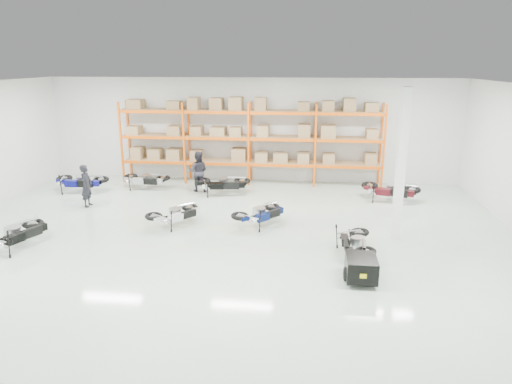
# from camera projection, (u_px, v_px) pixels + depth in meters

# --- Properties ---
(room) EXTENTS (18.00, 18.00, 18.00)m
(room) POSITION_uv_depth(u_px,v_px,m) (223.00, 165.00, 13.40)
(room) COLOR #B7CCB9
(room) RESTS_ON ground
(pallet_rack) EXTENTS (11.28, 0.98, 3.62)m
(pallet_rack) POSITION_uv_depth(u_px,v_px,m) (250.00, 132.00, 19.56)
(pallet_rack) COLOR #ED590C
(pallet_rack) RESTS_ON ground
(structural_column) EXTENTS (0.25, 0.25, 4.50)m
(structural_column) POSITION_uv_depth(u_px,v_px,m) (401.00, 165.00, 13.33)
(structural_column) COLOR white
(structural_column) RESTS_ON ground
(moto_blue_centre) EXTENTS (1.75, 1.84, 1.10)m
(moto_blue_centre) POSITION_uv_depth(u_px,v_px,m) (261.00, 210.00, 14.79)
(moto_blue_centre) COLOR #07154E
(moto_blue_centre) RESTS_ON ground
(moto_silver_left) EXTENTS (1.71, 1.78, 1.07)m
(moto_silver_left) POSITION_uv_depth(u_px,v_px,m) (176.00, 211.00, 14.79)
(moto_silver_left) COLOR silver
(moto_silver_left) RESTS_ON ground
(moto_black_far_left) EXTENTS (1.55, 2.06, 1.20)m
(moto_black_far_left) POSITION_uv_depth(u_px,v_px,m) (13.00, 230.00, 12.95)
(moto_black_far_left) COLOR black
(moto_black_far_left) RESTS_ON ground
(moto_touring_right) EXTENTS (0.84, 1.66, 1.07)m
(moto_touring_right) POSITION_uv_depth(u_px,v_px,m) (355.00, 238.00, 12.49)
(moto_touring_right) COLOR black
(moto_touring_right) RESTS_ON ground
(trailer) EXTENTS (0.81, 1.54, 0.64)m
(trailer) POSITION_uv_depth(u_px,v_px,m) (361.00, 268.00, 11.00)
(trailer) COLOR black
(trailer) RESTS_ON ground
(moto_back_a) EXTENTS (1.94, 0.99, 1.25)m
(moto_back_a) POSITION_uv_depth(u_px,v_px,m) (80.00, 178.00, 18.56)
(moto_back_a) COLOR #0B0D6B
(moto_back_a) RESTS_ON ground
(moto_back_b) EXTENTS (1.77, 0.94, 1.12)m
(moto_back_b) POSITION_uv_depth(u_px,v_px,m) (145.00, 176.00, 19.05)
(moto_back_b) COLOR #9FA3A8
(moto_back_b) RESTS_ON ground
(moto_back_c) EXTENTS (2.03, 1.18, 1.25)m
(moto_back_c) POSITION_uv_depth(u_px,v_px,m) (222.00, 180.00, 18.24)
(moto_back_c) COLOR black
(moto_back_c) RESTS_ON ground
(moto_back_d) EXTENTS (2.10, 1.45, 1.23)m
(moto_back_d) POSITION_uv_depth(u_px,v_px,m) (390.00, 186.00, 17.35)
(moto_back_d) COLOR #460E15
(moto_back_d) RESTS_ON ground
(person_left) EXTENTS (0.40, 0.59, 1.56)m
(person_left) POSITION_uv_depth(u_px,v_px,m) (87.00, 186.00, 16.69)
(person_left) COLOR black
(person_left) RESTS_ON ground
(person_back) EXTENTS (0.83, 0.66, 1.66)m
(person_back) POSITION_uv_depth(u_px,v_px,m) (198.00, 171.00, 18.64)
(person_back) COLOR #222129
(person_back) RESTS_ON ground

